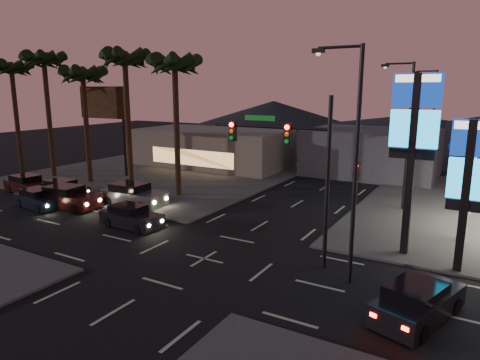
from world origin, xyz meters
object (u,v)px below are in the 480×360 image
Objects in this scene: traffic_signal_mast at (292,155)px; car_lane_a_front at (131,217)px; pylon_sign_tall at (414,129)px; car_lane_a_mid at (67,198)px; car_lane_b_mid at (63,189)px; car_lane_a_rear at (39,199)px; suv_station at (417,302)px; car_lane_b_rear at (27,185)px; car_lane_b_front at (133,195)px; pylon_sign_short at (468,173)px.

traffic_signal_mast is 11.50m from car_lane_a_front.
car_lane_a_mid is at bearing -173.34° from pylon_sign_tall.
traffic_signal_mast is at bearing 0.05° from car_lane_a_front.
car_lane_a_rear is at bearing -70.34° from car_lane_b_mid.
suv_station reaches higher than car_lane_a_front.
car_lane_b_rear is (-6.58, 1.37, -0.06)m from car_lane_a_mid.
pylon_sign_tall is 23.13m from car_lane_a_mid.
car_lane_a_rear is at bearing -171.51° from pylon_sign_tall.
car_lane_a_front is at bearing -15.61° from car_lane_b_mid.
pylon_sign_tall is 8.62m from suv_station.
pylon_sign_tall reaches higher than traffic_signal_mast.
car_lane_b_front reaches higher than car_lane_b_rear.
car_lane_a_mid is 4.56m from car_lane_b_front.
pylon_sign_short is 18.41m from car_lane_a_front.
car_lane_a_mid is at bearing -142.77° from car_lane_b_front.
car_lane_b_mid is (-9.78, 2.73, 0.02)m from car_lane_a_front.
pylon_sign_tall is at bearing 1.80° from car_lane_b_mid.
car_lane_b_front is at bearing 8.39° from car_lane_b_mid.
car_lane_b_mid is at bearing 109.66° from car_lane_a_rear.
traffic_signal_mast reaches higher than car_lane_b_rear.
traffic_signal_mast reaches higher than pylon_sign_short.
car_lane_a_rear is at bearing -174.42° from pylon_sign_short.
traffic_signal_mast is (-4.74, -3.51, -1.17)m from pylon_sign_tall.
pylon_sign_short reaches higher than car_lane_b_mid.
car_lane_a_mid is 1.08× the size of suv_station.
car_lane_b_front is (-13.89, 3.67, -4.48)m from traffic_signal_mast.
car_lane_b_rear is at bearing 170.42° from car_lane_a_front.
car_lane_b_rear is at bearing 153.72° from car_lane_a_rear.
traffic_signal_mast reaches higher than car_lane_a_front.
car_lane_a_rear is (-26.56, -2.59, -4.04)m from pylon_sign_short.
car_lane_a_rear is (-1.79, -0.99, -0.11)m from car_lane_a_mid.
suv_station is (25.54, -2.67, 0.04)m from car_lane_a_rear.
car_lane_b_rear is (-31.35, -0.23, -3.99)m from pylon_sign_short.
pylon_sign_tall is at bearing 2.44° from car_lane_b_rear.
pylon_sign_short is at bearing 0.42° from car_lane_b_rear.
car_lane_a_rear is 0.93× the size of car_lane_b_rear.
car_lane_a_front is 0.97× the size of car_lane_b_mid.
car_lane_a_mid reaches higher than car_lane_b_rear.
car_lane_b_mid is (-2.79, 1.81, -0.09)m from car_lane_a_mid.
traffic_signal_mast reaches higher than car_lane_a_rear.
car_lane_b_front is at bearing 165.19° from traffic_signal_mast.
car_lane_b_rear is 0.99× the size of suv_station.
suv_station reaches higher than car_lane_b_mid.
pylon_sign_short reaches higher than car_lane_a_front.
car_lane_b_mid is (-6.43, -0.95, -0.12)m from car_lane_b_front.
pylon_sign_tall is 2.00× the size of car_lane_b_rear.
car_lane_b_rear is (-3.78, -0.44, 0.03)m from car_lane_b_mid.
car_lane_a_front is at bearing 0.47° from car_lane_a_rear.
car_lane_a_mid is at bearing 28.98° from car_lane_a_rear.
suv_station is (20.11, -6.43, -0.09)m from car_lane_b_front.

